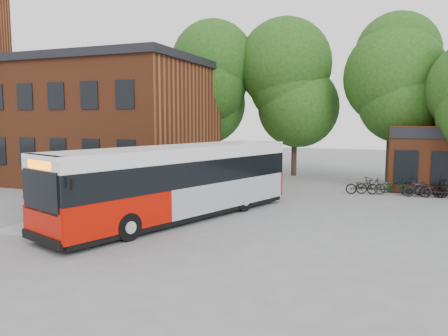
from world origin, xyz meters
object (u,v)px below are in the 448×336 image
(bicycle_0, at_px, (362,186))
(bicycle_5, at_px, (416,189))
(bus_shelter, at_px, (89,186))
(bicycle_4, at_px, (431,189))
(bicycle_6, at_px, (448,189))
(city_bus, at_px, (179,183))
(bicycle_1, at_px, (371,186))
(bicycle_3, at_px, (418,189))
(bicycle_2, at_px, (395,186))

(bicycle_0, bearing_deg, bicycle_5, -101.19)
(bus_shelter, bearing_deg, bicycle_4, 37.53)
(bicycle_4, bearing_deg, bicycle_6, -53.03)
(bicycle_6, bearing_deg, bicycle_4, 126.45)
(bus_shelter, bearing_deg, city_bus, 17.29)
(bicycle_1, height_order, bicycle_4, bicycle_1)
(bicycle_1, distance_m, bicycle_3, 2.55)
(bicycle_0, bearing_deg, bus_shelter, 116.85)
(bicycle_2, relative_size, bicycle_6, 1.06)
(bicycle_0, bearing_deg, bicycle_3, -106.69)
(bicycle_0, xyz_separation_m, bicycle_2, (1.82, 0.89, -0.04))
(bicycle_2, distance_m, bicycle_5, 1.27)
(bus_shelter, distance_m, bicycle_3, 17.86)
(city_bus, distance_m, bicycle_2, 13.89)
(bicycle_5, bearing_deg, bicycle_4, -67.18)
(bicycle_0, distance_m, bicycle_2, 2.02)
(city_bus, relative_size, bicycle_4, 7.11)
(city_bus, relative_size, bicycle_3, 8.36)
(bicycle_4, distance_m, bicycle_5, 0.83)
(city_bus, height_order, bicycle_0, city_bus)
(bus_shelter, relative_size, bicycle_1, 4.14)
(city_bus, bearing_deg, bus_shelter, -143.02)
(bus_shelter, xyz_separation_m, bicycle_5, (14.04, 11.16, -0.99))
(bicycle_2, distance_m, bicycle_3, 1.49)
(city_bus, bearing_deg, bicycle_2, 69.10)
(bicycle_4, height_order, bicycle_6, bicycle_4)
(bicycle_2, bearing_deg, bus_shelter, 146.64)
(bicycle_0, relative_size, bicycle_4, 1.04)
(bicycle_3, bearing_deg, bicycle_5, 9.94)
(city_bus, relative_size, bicycle_2, 7.43)
(city_bus, distance_m, bicycle_0, 12.06)
(bicycle_0, distance_m, bicycle_3, 3.04)
(bus_shelter, relative_size, bicycle_5, 4.54)
(bicycle_0, distance_m, bicycle_4, 3.79)
(bicycle_1, height_order, bicycle_3, bicycle_1)
(bus_shelter, relative_size, city_bus, 0.55)
(city_bus, height_order, bicycle_5, city_bus)
(bicycle_2, relative_size, bicycle_4, 0.96)
(bus_shelter, height_order, bicycle_1, bus_shelter)
(bicycle_1, bearing_deg, bicycle_3, -99.04)
(bicycle_3, bearing_deg, bicycle_4, -61.05)
(bicycle_0, height_order, bicycle_2, bicycle_0)
(bicycle_2, height_order, bicycle_5, bicycle_5)
(bicycle_2, bearing_deg, city_bus, 153.80)
(city_bus, xyz_separation_m, bicycle_2, (9.00, 10.51, -1.17))
(city_bus, distance_m, bicycle_1, 12.49)
(bicycle_4, bearing_deg, bicycle_5, 125.93)
(bicycle_0, xyz_separation_m, bicycle_6, (4.65, 0.84, -0.06))
(bicycle_0, bearing_deg, bicycle_2, -81.46)
(bicycle_6, bearing_deg, bicycle_5, 125.96)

